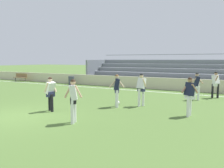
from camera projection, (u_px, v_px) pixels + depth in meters
The scene contains 14 objects.
ground_plane at pixel (18, 116), 10.08m from camera, with size 160.00×160.00×0.00m, color #4C6B30.
field_line_sideline at pixel (125, 90), 18.91m from camera, with size 44.00×0.12×0.01m, color white.
sideline_wall at pixel (133, 82), 20.24m from camera, with size 48.00×0.16×0.97m, color beige.
bleacher_stand at pixel (176, 72), 21.02m from camera, with size 17.14×4.03×2.96m.
bench_near_wall_gap at pixel (21, 77), 25.99m from camera, with size 1.80×0.40×0.90m.
trash_bin at pixel (71, 81), 22.53m from camera, with size 0.56×0.56×0.84m, color #3D424C.
player_dark_challenging at pixel (117, 88), 11.95m from camera, with size 0.73×0.48×1.68m.
player_white_dropping_back at pixel (141, 87), 12.13m from camera, with size 0.50×0.48×1.71m.
player_dark_on_ball at pixel (197, 84), 14.09m from camera, with size 0.74×0.47×1.64m.
player_white_pressing_high at pixel (216, 82), 14.77m from camera, with size 0.53×0.68×1.68m.
player_dark_overlapping at pixel (190, 93), 9.96m from camera, with size 0.66×0.47×1.68m.
player_white_trailing_run at pixel (50, 91), 10.97m from camera, with size 0.44×0.49×1.61m.
player_white_wide_right at pixel (73, 97), 8.89m from camera, with size 0.63×0.49×1.69m.
soccer_ball at pixel (118, 103), 12.62m from camera, with size 0.22×0.22×0.22m, color white.
Camera 1 is at (8.41, -6.58, 2.42)m, focal length 37.57 mm.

